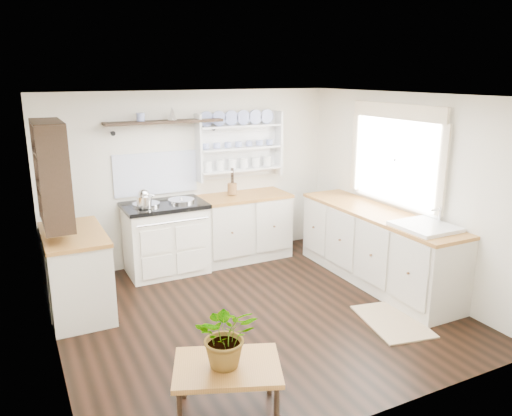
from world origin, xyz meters
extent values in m
cube|color=black|center=(0.00, 0.00, 0.00)|extent=(4.00, 3.80, 0.01)
cube|color=silver|center=(0.00, 1.90, 1.15)|extent=(4.00, 0.02, 2.30)
cube|color=silver|center=(2.00, 0.00, 1.15)|extent=(0.02, 3.80, 2.30)
cube|color=silver|center=(-2.00, 0.00, 1.15)|extent=(0.02, 3.80, 2.30)
cube|color=white|center=(0.00, 0.00, 2.30)|extent=(4.00, 3.80, 0.01)
cube|color=white|center=(1.96, 0.15, 1.50)|extent=(0.04, 1.40, 1.00)
cube|color=white|center=(1.94, 0.15, 1.50)|extent=(0.02, 1.50, 1.10)
cube|color=beige|center=(1.92, 0.15, 2.08)|extent=(0.04, 1.55, 0.18)
cube|color=white|center=(-0.52, 1.57, 0.43)|extent=(0.99, 0.64, 0.87)
cube|color=black|center=(-0.52, 1.57, 0.89)|extent=(1.03, 0.68, 0.05)
cylinder|color=silver|center=(-0.74, 1.57, 0.93)|extent=(0.34, 0.34, 0.03)
cylinder|color=silver|center=(-0.29, 1.57, 0.93)|extent=(0.34, 0.34, 0.03)
cylinder|color=silver|center=(-0.52, 1.21, 0.77)|extent=(0.89, 0.02, 0.02)
cube|color=beige|center=(0.60, 1.60, 0.44)|extent=(1.25, 0.60, 0.88)
cube|color=brown|center=(0.60, 1.60, 0.88)|extent=(1.27, 0.63, 0.04)
cube|color=beige|center=(1.70, 0.10, 0.44)|extent=(0.60, 2.40, 0.88)
cube|color=brown|center=(1.70, 0.10, 0.88)|extent=(0.62, 2.43, 0.04)
cube|color=white|center=(1.70, -0.65, 0.80)|extent=(0.55, 0.60, 0.28)
cylinder|color=silver|center=(1.90, -0.65, 1.00)|extent=(0.02, 0.02, 0.22)
cube|color=beige|center=(-1.70, 0.90, 0.44)|extent=(0.60, 1.10, 0.88)
cube|color=brown|center=(-1.70, 0.90, 0.88)|extent=(0.62, 1.13, 0.04)
cube|color=white|center=(0.65, 1.88, 1.55)|extent=(1.20, 0.03, 0.90)
cube|color=white|center=(0.65, 1.79, 1.55)|extent=(1.20, 0.22, 0.02)
cylinder|color=navy|center=(0.65, 1.80, 1.82)|extent=(0.20, 0.02, 0.20)
cube|color=black|center=(-0.40, 1.77, 1.92)|extent=(1.50, 0.24, 0.04)
cone|color=black|center=(-1.05, 1.84, 1.81)|extent=(0.06, 0.20, 0.06)
cone|color=black|center=(0.25, 1.84, 1.81)|extent=(0.06, 0.20, 0.06)
cube|color=black|center=(-1.84, 0.90, 1.55)|extent=(0.28, 0.80, 1.05)
cylinder|color=brown|center=(0.48, 1.68, 0.98)|extent=(0.13, 0.13, 0.15)
cube|color=brown|center=(-0.94, -1.40, 0.41)|extent=(0.94, 0.81, 0.04)
cylinder|color=black|center=(-1.35, -1.49, 0.19)|extent=(0.04, 0.04, 0.39)
cylinder|color=black|center=(-1.18, -1.06, 0.19)|extent=(0.04, 0.04, 0.39)
cylinder|color=black|center=(-0.71, -1.74, 0.19)|extent=(0.04, 0.04, 0.39)
cylinder|color=black|center=(-0.54, -1.31, 0.19)|extent=(0.04, 0.04, 0.39)
imported|color=#3F7233|center=(-0.94, -1.40, 0.67)|extent=(0.56, 0.52, 0.50)
cube|color=#977058|center=(1.17, -0.83, 0.01)|extent=(0.70, 0.94, 0.02)
camera|label=1|loc=(-2.21, -4.40, 2.50)|focal=35.00mm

